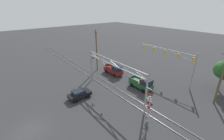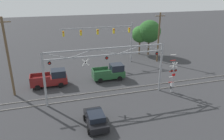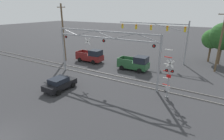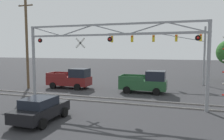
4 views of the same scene
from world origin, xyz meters
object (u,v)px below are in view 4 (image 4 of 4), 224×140
(pickup_truck_following, at_px, (71,79))
(utility_pole_left, at_px, (27,44))
(traffic_signal_span, at_px, (174,44))
(pickup_truck_lead, at_px, (146,82))
(sedan_waiting, at_px, (41,109))
(crossing_gantry, at_px, (110,49))

(pickup_truck_following, bearing_deg, utility_pole_left, -161.07)
(traffic_signal_span, relative_size, pickup_truck_lead, 2.66)
(pickup_truck_lead, bearing_deg, pickup_truck_following, 179.31)
(traffic_signal_span, xyz_separation_m, pickup_truck_following, (-10.72, -6.77, -4.04))
(pickup_truck_lead, xyz_separation_m, sedan_waiting, (-4.60, -10.77, -0.30))
(pickup_truck_lead, bearing_deg, sedan_waiting, -113.10)
(sedan_waiting, bearing_deg, pickup_truck_lead, 66.90)
(pickup_truck_lead, relative_size, pickup_truck_following, 0.96)
(pickup_truck_lead, xyz_separation_m, utility_pole_left, (-13.01, -1.48, 3.95))
(crossing_gantry, height_order, pickup_truck_following, crossing_gantry)
(traffic_signal_span, bearing_deg, utility_pole_left, -151.40)
(pickup_truck_lead, distance_m, sedan_waiting, 11.72)
(traffic_signal_span, bearing_deg, pickup_truck_following, -147.71)
(pickup_truck_following, bearing_deg, traffic_signal_span, 32.29)
(traffic_signal_span, xyz_separation_m, sedan_waiting, (-6.90, -17.65, -4.34))
(sedan_waiting, bearing_deg, pickup_truck_following, 109.33)
(traffic_signal_span, height_order, pickup_truck_following, traffic_signal_span)
(sedan_waiting, relative_size, utility_pole_left, 0.39)
(traffic_signal_span, bearing_deg, pickup_truck_lead, -108.53)
(crossing_gantry, distance_m, traffic_signal_span, 13.06)
(pickup_truck_following, relative_size, utility_pole_left, 0.50)
(traffic_signal_span, bearing_deg, crossing_gantry, -109.28)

